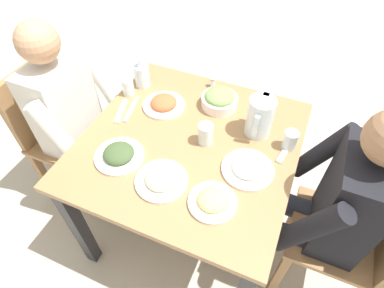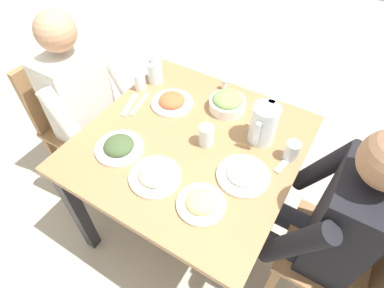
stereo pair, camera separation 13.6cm
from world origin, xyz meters
name	(u,v)px [view 1 (the left image)]	position (x,y,z in m)	size (l,w,h in m)	color
ground_plane	(190,221)	(0.00, 0.00, 0.00)	(8.00, 8.00, 0.00)	#B7AD99
dining_table	(190,157)	(0.00, 0.00, 0.63)	(0.96, 0.96, 0.75)	#997047
chair_near	(59,130)	(0.01, -0.82, 0.51)	(0.40, 0.40, 0.90)	#997047
chair_far	(358,237)	(0.03, 0.82, 0.51)	(0.40, 0.40, 0.90)	#997047
diner_near	(82,121)	(0.01, -0.61, 0.66)	(0.48, 0.53, 1.19)	silver
diner_far	(321,203)	(0.03, 0.61, 0.66)	(0.48, 0.53, 1.19)	black
water_pitcher	(260,117)	(-0.18, 0.27, 0.85)	(0.16, 0.12, 0.19)	silver
salad_bowl	(220,99)	(-0.28, 0.04, 0.80)	(0.18, 0.18, 0.09)	white
plate_rice_curry	(164,104)	(-0.17, -0.21, 0.77)	(0.21, 0.21, 0.05)	white
plate_beans	(161,180)	(0.25, -0.02, 0.77)	(0.22, 0.22, 0.04)	white
plate_fries	(213,201)	(0.26, 0.21, 0.77)	(0.19, 0.19, 0.05)	white
plate_dolmas	(119,154)	(0.21, -0.24, 0.77)	(0.22, 0.22, 0.05)	white
plate_yoghurt	(248,168)	(0.06, 0.29, 0.77)	(0.22, 0.22, 0.06)	white
water_glass_center	(290,140)	(-0.14, 0.42, 0.80)	(0.06, 0.06, 0.09)	silver
water_glass_far_right	(128,87)	(-0.19, -0.43, 0.80)	(0.06, 0.06, 0.09)	silver
water_glass_by_pitcher	(206,134)	(-0.02, 0.07, 0.80)	(0.07, 0.07, 0.10)	silver
oil_carafe	(142,76)	(-0.28, -0.40, 0.81)	(0.08, 0.08, 0.16)	silver
salt_shaker	(213,82)	(-0.42, -0.04, 0.78)	(0.03, 0.03, 0.05)	white
fork_near	(121,111)	(-0.05, -0.39, 0.76)	(0.17, 0.03, 0.01)	silver
knife_near	(131,109)	(-0.08, -0.35, 0.76)	(0.18, 0.02, 0.01)	silver
fork_far	(286,150)	(-0.11, 0.42, 0.76)	(0.17, 0.03, 0.01)	silver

